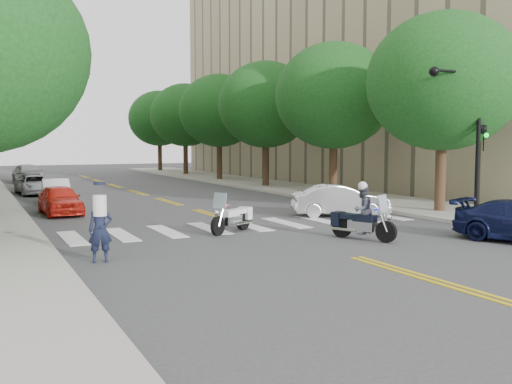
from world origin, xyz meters
TOP-DOWN VIEW (x-y plane):
  - ground at (0.00, 0.00)m, footprint 140.00×140.00m
  - sidewalk_right at (9.50, 22.00)m, footprint 5.00×60.00m
  - building_right at (26.00, 26.00)m, footprint 26.00×44.00m
  - tree_r_0 at (8.80, 6.00)m, footprint 6.40×6.40m
  - tree_r_1 at (8.80, 14.00)m, footprint 6.40×6.40m
  - tree_r_2 at (8.80, 22.00)m, footprint 6.40×6.40m
  - tree_r_3 at (8.80, 30.00)m, footprint 6.40×6.40m
  - tree_r_4 at (8.80, 38.00)m, footprint 6.40×6.40m
  - tree_r_5 at (8.80, 46.00)m, footprint 6.40×6.40m
  - traffic_signal_pole at (7.72, 3.50)m, footprint 2.82×0.42m
  - motorcycle_police at (1.83, 2.24)m, footprint 1.12×2.14m
  - motorcycle_parked at (-1.07, 5.42)m, footprint 1.95×1.35m
  - officer_standing at (-6.13, 2.43)m, footprint 0.63×0.45m
  - convertible at (4.56, 7.26)m, footprint 4.20×2.78m
  - parked_car_a at (-5.68, 13.00)m, footprint 1.62×3.75m
  - parked_car_b at (-5.20, 18.00)m, footprint 1.49×3.70m
  - parked_car_c at (-5.66, 23.50)m, footprint 2.15×4.14m
  - parked_car_d at (-5.73, 24.50)m, footprint 1.75×4.06m
  - parked_car_e at (-5.20, 33.66)m, footprint 2.22×4.58m

SIDE VIEW (x-z plane):
  - ground at x=0.00m, z-range 0.00..0.00m
  - sidewalk_right at x=9.50m, z-range 0.00..0.15m
  - motorcycle_parked at x=-1.07m, z-range -0.21..1.18m
  - parked_car_c at x=-5.66m, z-range 0.00..1.11m
  - parked_car_d at x=-5.73m, z-range 0.00..1.16m
  - parked_car_b at x=-5.20m, z-range 0.00..1.20m
  - parked_car_a at x=-5.68m, z-range 0.00..1.26m
  - convertible at x=4.56m, z-range 0.00..1.31m
  - parked_car_e at x=-5.20m, z-range 0.00..1.51m
  - motorcycle_police at x=1.83m, z-range -0.10..1.72m
  - officer_standing at x=-6.13m, z-range 0.00..1.64m
  - traffic_signal_pole at x=7.72m, z-range 0.72..6.72m
  - tree_r_0 at x=8.80m, z-range 1.33..9.78m
  - tree_r_1 at x=8.80m, z-range 1.33..9.78m
  - tree_r_2 at x=8.80m, z-range 1.33..9.78m
  - tree_r_3 at x=8.80m, z-range 1.33..9.78m
  - tree_r_4 at x=8.80m, z-range 1.33..9.78m
  - tree_r_5 at x=8.80m, z-range 1.33..9.78m
  - building_right at x=26.00m, z-range 0.00..22.00m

